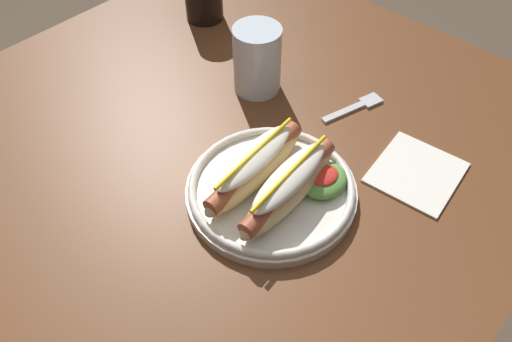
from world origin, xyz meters
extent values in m
cube|color=brown|center=(0.00, 0.00, 0.72)|extent=(1.17, 0.96, 0.04)
cylinder|color=brown|center=(0.49, -0.39, 0.35)|extent=(0.06, 0.06, 0.70)
cylinder|color=brown|center=(0.49, 0.39, 0.35)|extent=(0.06, 0.06, 0.70)
cylinder|color=silver|center=(0.03, -0.14, 0.75)|extent=(0.25, 0.25, 0.02)
torus|color=silver|center=(0.03, -0.14, 0.76)|extent=(0.24, 0.24, 0.01)
ellipsoid|color=#E0C184|center=(0.03, -0.17, 0.78)|extent=(0.21, 0.06, 0.04)
cylinder|color=#9E4C33|center=(0.03, -0.17, 0.78)|extent=(0.20, 0.04, 0.03)
ellipsoid|color=silver|center=(0.03, -0.17, 0.80)|extent=(0.16, 0.06, 0.02)
cylinder|color=yellow|center=(0.03, -0.17, 0.81)|extent=(0.17, 0.02, 0.01)
ellipsoid|color=#E0C184|center=(0.03, -0.11, 0.78)|extent=(0.21, 0.06, 0.04)
cylinder|color=#9E4C33|center=(0.03, -0.11, 0.78)|extent=(0.20, 0.04, 0.03)
ellipsoid|color=silver|center=(0.03, -0.11, 0.80)|extent=(0.16, 0.06, 0.02)
cylinder|color=yellow|center=(0.03, -0.11, 0.81)|extent=(0.17, 0.02, 0.01)
ellipsoid|color=#5B9942|center=(0.08, -0.20, 0.77)|extent=(0.07, 0.06, 0.02)
ellipsoid|color=red|center=(0.08, -0.20, 0.78)|extent=(0.04, 0.04, 0.01)
cube|color=silver|center=(0.25, -0.12, 0.74)|extent=(0.08, 0.04, 0.00)
cube|color=silver|center=(0.30, -0.13, 0.74)|extent=(0.04, 0.04, 0.00)
cylinder|color=silver|center=(0.20, 0.04, 0.80)|extent=(0.08, 0.08, 0.12)
cube|color=white|center=(0.21, -0.28, 0.74)|extent=(0.14, 0.13, 0.00)
camera|label=1|loc=(-0.32, -0.43, 1.31)|focal=34.64mm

